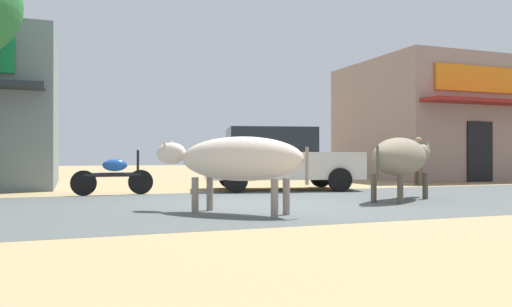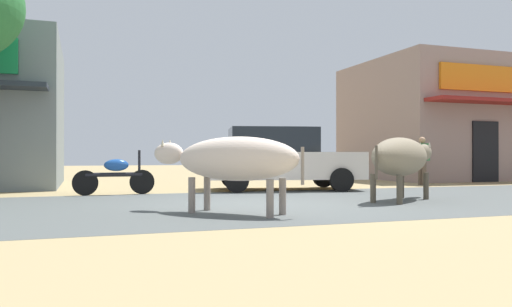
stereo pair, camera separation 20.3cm
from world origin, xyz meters
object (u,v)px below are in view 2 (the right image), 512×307
(cow_far_dark, at_px, (402,157))
(cow_near_brown, at_px, (232,159))
(parked_hatchback_car, at_px, (280,158))
(pedestrian_by_shop, at_px, (422,157))
(parked_motorcycle, at_px, (115,175))

(cow_far_dark, bearing_deg, cow_near_brown, -165.23)
(parked_hatchback_car, xyz_separation_m, cow_far_dark, (1.06, -3.87, 0.03))
(parked_hatchback_car, distance_m, cow_far_dark, 4.02)
(pedestrian_by_shop, bearing_deg, cow_far_dark, -131.44)
(parked_hatchback_car, bearing_deg, pedestrian_by_shop, 6.15)
(parked_motorcycle, bearing_deg, parked_hatchback_car, 4.47)
(parked_motorcycle, relative_size, cow_far_dark, 0.73)
(parked_motorcycle, distance_m, cow_far_dark, 6.39)
(cow_near_brown, xyz_separation_m, pedestrian_by_shop, (7.72, 5.41, 0.02))
(cow_near_brown, bearing_deg, parked_motorcycle, 108.02)
(parked_hatchback_car, height_order, pedestrian_by_shop, parked_hatchback_car)
(parked_motorcycle, height_order, cow_far_dark, cow_far_dark)
(parked_hatchback_car, relative_size, parked_motorcycle, 2.36)
(parked_hatchback_car, distance_m, cow_near_brown, 5.61)
(parked_motorcycle, bearing_deg, cow_near_brown, -71.98)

